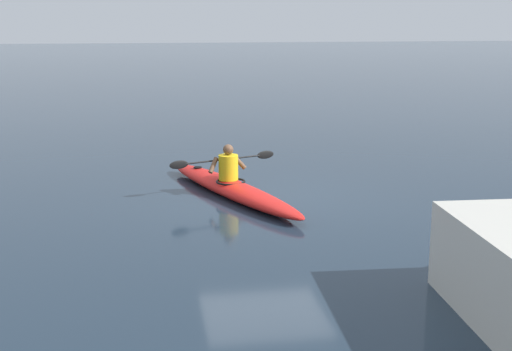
# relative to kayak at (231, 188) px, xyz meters

# --- Properties ---
(ground_plane) EXTENTS (160.00, 160.00, 0.00)m
(ground_plane) POSITION_rel_kayak_xyz_m (-0.62, 0.28, -0.16)
(ground_plane) COLOR #1E2D3D
(kayak) EXTENTS (2.48, 5.02, 0.31)m
(kayak) POSITION_rel_kayak_xyz_m (0.00, 0.00, 0.00)
(kayak) COLOR red
(kayak) RESTS_ON ground
(kayaker) EXTENTS (2.24, 0.90, 0.72)m
(kayaker) POSITION_rel_kayak_xyz_m (0.05, -0.13, 0.45)
(kayaker) COLOR yellow
(kayaker) RESTS_ON kayak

